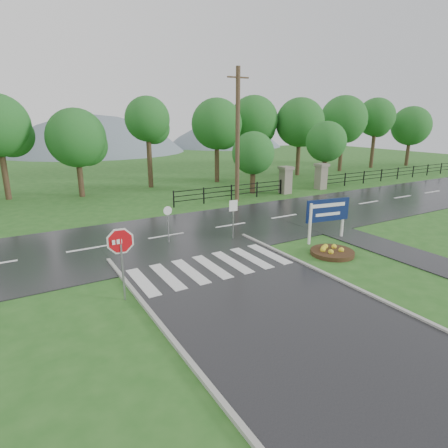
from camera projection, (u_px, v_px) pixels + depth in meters
ground at (289, 321)px, 11.59m from camera, size 120.00×120.00×0.00m
main_road at (166, 237)px, 19.87m from camera, size 90.00×8.00×0.04m
walkway at (367, 242)px, 19.05m from camera, size 2.20×11.00×0.04m
crosswalk at (212, 266)px, 15.71m from camera, size 6.50×2.80×0.02m
pillar_west at (286, 179)px, 30.87m from camera, size 1.00×1.00×2.24m
pillar_east at (321, 176)px, 32.83m from camera, size 1.00×1.00×2.24m
fence_west at (231, 191)px, 28.43m from camera, size 9.58×0.08×1.20m
fence_east at (398, 172)px, 38.20m from camera, size 20.58×0.08×1.20m
hills at (78, 235)px, 71.40m from camera, size 102.00×48.00×48.00m
treeline at (115, 192)px, 31.96m from camera, size 83.20×5.20×10.00m
stop_sign at (121, 248)px, 12.46m from camera, size 1.22×0.18×2.75m
estate_billboard at (328, 212)px, 18.82m from camera, size 2.47×0.47×2.18m
flower_bed at (332, 252)px, 17.21m from camera, size 1.98×1.98×0.40m
reg_sign_small at (233, 212)px, 19.01m from camera, size 0.46×0.07×2.08m
reg_sign_round at (168, 219)px, 18.53m from camera, size 0.44×0.06×1.90m
utility_pole_east at (238, 136)px, 26.98m from camera, size 1.70×0.32×9.52m
entrance_tree_left at (253, 153)px, 30.43m from camera, size 3.46×3.46×5.05m
entrance_tree_right at (326, 142)px, 34.21m from camera, size 3.67×3.67×5.82m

